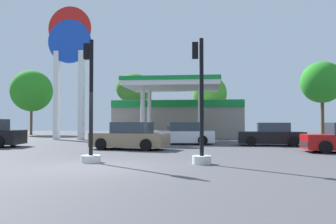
# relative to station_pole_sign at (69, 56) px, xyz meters

# --- Properties ---
(ground_plane) EXTENTS (90.00, 90.00, 0.00)m
(ground_plane) POSITION_rel_station_pole_sign_xyz_m (7.70, -16.49, -6.87)
(ground_plane) COLOR #47474C
(ground_plane) RESTS_ON ground
(gas_station) EXTENTS (11.80, 12.54, 4.74)m
(gas_station) POSITION_rel_station_pole_sign_xyz_m (8.61, 5.49, -4.89)
(gas_station) COLOR gray
(gas_station) RESTS_ON ground
(station_pole_sign) EXTENTS (3.61, 0.56, 11.00)m
(station_pole_sign) POSITION_rel_station_pole_sign_xyz_m (0.00, 0.00, 0.00)
(station_pole_sign) COLOR white
(station_pole_sign) RESTS_ON ground
(car_1) EXTENTS (4.05, 2.06, 1.40)m
(car_1) POSITION_rel_station_pole_sign_xyz_m (15.14, -5.54, -6.23)
(car_1) COLOR black
(car_1) RESTS_ON ground
(car_2) EXTENTS (4.24, 2.40, 1.43)m
(car_2) POSITION_rel_station_pole_sign_xyz_m (7.18, -9.36, -6.22)
(car_2) COLOR black
(car_2) RESTS_ON ground
(car_3) EXTENTS (4.07, 2.01, 1.42)m
(car_3) POSITION_rel_station_pole_sign_xyz_m (9.72, -4.85, -6.22)
(car_3) COLOR black
(car_3) RESTS_ON ground
(traffic_signal_0) EXTENTS (0.69, 0.70, 4.39)m
(traffic_signal_0) POSITION_rel_station_pole_sign_xyz_m (7.05, -15.29, -5.43)
(traffic_signal_0) COLOR silver
(traffic_signal_0) RESTS_ON ground
(traffic_signal_1) EXTENTS (0.65, 0.68, 4.32)m
(traffic_signal_1) POSITION_rel_station_pole_sign_xyz_m (10.98, -15.35, -5.43)
(traffic_signal_1) COLOR silver
(traffic_signal_1) RESTS_ON ground
(tree_0) EXTENTS (4.64, 4.64, 7.35)m
(tree_0) POSITION_rel_station_pole_sign_xyz_m (-8.53, 10.01, -1.87)
(tree_0) COLOR brown
(tree_0) RESTS_ON ground
(tree_1) EXTENTS (4.20, 4.20, 7.06)m
(tree_1) POSITION_rel_station_pole_sign_xyz_m (2.97, 11.83, -1.54)
(tree_1) COLOR brown
(tree_1) RESTS_ON ground
(tree_2) EXTENTS (3.79, 3.79, 6.63)m
(tree_2) POSITION_rel_station_pole_sign_xyz_m (11.61, 11.28, -2.28)
(tree_2) COLOR brown
(tree_2) RESTS_ON ground
(tree_3) EXTENTS (4.30, 4.30, 7.67)m
(tree_3) POSITION_rel_station_pole_sign_xyz_m (23.06, 9.57, -1.34)
(tree_3) COLOR brown
(tree_3) RESTS_ON ground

